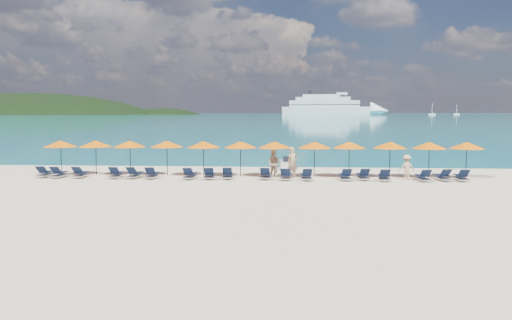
{
  "coord_description": "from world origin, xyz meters",
  "views": [
    {
      "loc": [
        2.03,
        -26.37,
        4.09
      ],
      "look_at": [
        0.0,
        3.0,
        1.2
      ],
      "focal_mm": 35.0,
      "sensor_mm": 36.0,
      "label": 1
    }
  ],
  "objects": [
    {
      "name": "beachgoer_a",
      "position": [
        2.17,
        4.18,
        0.95
      ],
      "size": [
        0.82,
        0.7,
        1.9
      ],
      "primitive_type": "imported",
      "rotation": [
        0.0,
        0.0,
        0.43
      ],
      "color": "tan",
      "rests_on": "ground"
    },
    {
      "name": "sea",
      "position": [
        0.0,
        660.0,
        0.01
      ],
      "size": [
        1600.0,
        1300.0,
        0.01
      ],
      "primitive_type": "cube",
      "color": "#1FA9B2",
      "rests_on": "ground"
    },
    {
      "name": "umbrella_3",
      "position": [
        -5.79,
        4.7,
        2.02
      ],
      "size": [
        2.1,
        2.1,
        2.28
      ],
      "color": "black",
      "rests_on": "ground"
    },
    {
      "name": "umbrella_6",
      "position": [
        1.06,
        4.45,
        2.02
      ],
      "size": [
        2.1,
        2.1,
        2.28
      ],
      "color": "black",
      "rests_on": "ground"
    },
    {
      "name": "lounger_16",
      "position": [
        11.0,
        3.54,
        0.24
      ],
      "size": [
        0.76,
        1.75,
        0.66
      ],
      "rotation": [
        0.0,
        0.0,
        0.09
      ],
      "color": "silver",
      "rests_on": "ground"
    },
    {
      "name": "lounger_4",
      "position": [
        -7.49,
        3.39,
        0.24
      ],
      "size": [
        0.73,
        1.74,
        0.66
      ],
      "rotation": [
        0.0,
        0.0,
        -0.07
      ],
      "color": "silver",
      "rests_on": "ground"
    },
    {
      "name": "headland_small",
      "position": [
        -150.0,
        560.0,
        -35.0
      ],
      "size": [
        162.0,
        126.0,
        85.5
      ],
      "color": "black",
      "rests_on": "ground"
    },
    {
      "name": "umbrella_5",
      "position": [
        -1.08,
        4.51,
        2.02
      ],
      "size": [
        2.1,
        2.1,
        2.28
      ],
      "color": "black",
      "rests_on": "ground"
    },
    {
      "name": "lounger_10",
      "position": [
        1.78,
        3.24,
        0.24
      ],
      "size": [
        0.76,
        1.75,
        0.66
      ],
      "rotation": [
        0.0,
        0.0,
        -0.09
      ],
      "color": "silver",
      "rests_on": "ground"
    },
    {
      "name": "lounger_11",
      "position": [
        2.99,
        3.19,
        0.24
      ],
      "size": [
        0.76,
        1.74,
        0.66
      ],
      "rotation": [
        0.0,
        0.0,
        0.08
      ],
      "color": "silver",
      "rests_on": "ground"
    },
    {
      "name": "lounger_12",
      "position": [
        5.29,
        3.3,
        0.24
      ],
      "size": [
        0.73,
        1.74,
        0.66
      ],
      "rotation": [
        0.0,
        0.0,
        0.06
      ],
      "color": "silver",
      "rests_on": "ground"
    },
    {
      "name": "lounger_3",
      "position": [
        -8.63,
        3.36,
        0.24
      ],
      "size": [
        0.71,
        1.73,
        0.66
      ],
      "rotation": [
        0.0,
        0.0,
        0.06
      ],
      "color": "silver",
      "rests_on": "ground"
    },
    {
      "name": "lounger_6",
      "position": [
        -4.02,
        3.21,
        0.24
      ],
      "size": [
        0.66,
        1.71,
        0.66
      ],
      "rotation": [
        0.0,
        0.0,
        -0.02
      ],
      "color": "silver",
      "rests_on": "ground"
    },
    {
      "name": "cruise_ship",
      "position": [
        52.41,
        543.06,
        8.52
      ],
      "size": [
        119.05,
        37.44,
        32.73
      ],
      "rotation": [
        0.0,
        0.0,
        -0.16
      ],
      "color": "silver",
      "rests_on": "ground"
    },
    {
      "name": "lounger_13",
      "position": [
        6.37,
        3.56,
        0.24
      ],
      "size": [
        0.71,
        1.73,
        0.66
      ],
      "rotation": [
        0.0,
        0.0,
        0.05
      ],
      "color": "silver",
      "rests_on": "ground"
    },
    {
      "name": "umbrella_1",
      "position": [
        -10.4,
        4.64,
        2.02
      ],
      "size": [
        2.1,
        2.1,
        2.28
      ],
      "color": "black",
      "rests_on": "ground"
    },
    {
      "name": "umbrella_7",
      "position": [
        3.52,
        4.5,
        2.02
      ],
      "size": [
        2.1,
        2.1,
        2.28
      ],
      "color": "black",
      "rests_on": "ground"
    },
    {
      "name": "headland_main",
      "position": [
        -300.0,
        540.0,
        -38.0
      ],
      "size": [
        374.0,
        242.0,
        126.5
      ],
      "color": "black",
      "rests_on": "ground"
    },
    {
      "name": "beachgoer_c",
      "position": [
        8.94,
        3.62,
        0.76
      ],
      "size": [
        1.05,
        0.63,
        1.52
      ],
      "primitive_type": "imported",
      "rotation": [
        0.0,
        0.0,
        3.33
      ],
      "color": "tan",
      "rests_on": "ground"
    },
    {
      "name": "lounger_9",
      "position": [
        0.54,
        3.52,
        0.24
      ],
      "size": [
        0.65,
        1.71,
        0.66
      ],
      "rotation": [
        0.0,
        0.0,
        -0.02
      ],
      "color": "silver",
      "rests_on": "ground"
    },
    {
      "name": "lounger_17",
      "position": [
        12.08,
        3.46,
        0.24
      ],
      "size": [
        0.72,
        1.73,
        0.66
      ],
      "rotation": [
        0.0,
        0.0,
        -0.06
      ],
      "color": "silver",
      "rests_on": "ground"
    },
    {
      "name": "umbrella_9",
      "position": [
        8.15,
        4.67,
        2.02
      ],
      "size": [
        2.1,
        2.1,
        2.28
      ],
      "color": "black",
      "rests_on": "ground"
    },
    {
      "name": "umbrella_0",
      "position": [
        -12.63,
        4.48,
        2.02
      ],
      "size": [
        2.1,
        2.1,
        2.28
      ],
      "color": "black",
      "rests_on": "ground"
    },
    {
      "name": "sailboat_near",
      "position": [
        143.76,
        486.81,
        1.22
      ],
      "size": [
        6.46,
        2.15,
        11.85
      ],
      "color": "silver",
      "rests_on": "ground"
    },
    {
      "name": "sailboat_far",
      "position": [
        183.46,
        535.35,
        1.16
      ],
      "size": [
        6.17,
        2.06,
        11.31
      ],
      "color": "silver",
      "rests_on": "ground"
    },
    {
      "name": "lounger_2",
      "position": [
        -10.89,
        3.33,
        0.24
      ],
      "size": [
        0.71,
        1.73,
        0.66
      ],
      "rotation": [
        0.0,
        0.0,
        0.05
      ],
      "color": "silver",
      "rests_on": "ground"
    },
    {
      "name": "lounger_14",
      "position": [
        7.54,
        3.21,
        0.24
      ],
      "size": [
        0.75,
        1.74,
        0.66
      ],
      "rotation": [
        0.0,
        0.0,
        -0.08
      ],
      "color": "silver",
      "rests_on": "ground"
    },
    {
      "name": "lounger_7",
      "position": [
        -2.85,
        3.3,
        0.24
      ],
      "size": [
        0.79,
        1.75,
        0.66
      ],
      "rotation": [
        0.0,
        0.0,
        0.1
      ],
      "color": "silver",
      "rests_on": "ground"
    },
    {
      "name": "lounger_15",
      "position": [
        9.79,
        3.2,
        0.24
      ],
      "size": [
        0.7,
        1.73,
        0.66
      ],
      "rotation": [
        0.0,
        0.0,
        0.05
      ],
      "color": "silver",
      "rests_on": "ground"
    },
    {
      "name": "lounger_1",
      "position": [
        -12.19,
        3.25,
        0.24
      ],
      "size": [
        0.65,
        1.71,
        0.66
      ],
      "rotation": [
        0.0,
        0.0,
        0.02
      ],
      "color": "silver",
      "rests_on": "ground"
    },
    {
      "name": "umbrella_4",
      "position": [
        -3.4,
        4.46,
        2.02
      ],
      "size": [
        2.1,
        2.1,
        2.28
      ],
      "color": "black",
      "rests_on": "ground"
    },
    {
      "name": "umbrella_8",
      "position": [
        5.67,
        4.65,
        2.02
      ],
      "size": [
        2.1,
        2.1,
        2.28
      ],
      "color": "black",
      "rests_on": "ground"
    },
    {
      "name": "lounger_5",
      "position": [
        -6.38,
        3.3,
        0.24
      ],
      "size": [
        0.69,
        1.72,
        0.66
      ],
      "rotation": [
        0.0,
        0.0,
        0.04
      ],
      "color": "silver",
      "rests_on": "ground"
    },
    {
      "name": "umbrella_10",
      "position": [
        10.49,
        4.57,
        2.02
      ],
      "size": [
        2.1,
        2.1,
        2.28
      ],
      "color": "black",
      "rests_on": "ground"
    },
    {
      "name": "beachgoer_b",
      "position": [
        1.03,
        4.27,
        0.85
      ],
      "size": [
        0.95,
        0.76,
        1.7
      ],
      "primitive_type": "imported",
      "rotation": [
        0.0,
        0.0,
        -0.4
      ],
      "color": "tan",
      "rests_on": "ground"
    },
    {
      "name": "umbrella_11",
      "position": [
        12.74,
        4.66,
        2.02
      ],
      "size": [
        2.1,
        2.1,
        2.28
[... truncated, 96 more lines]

